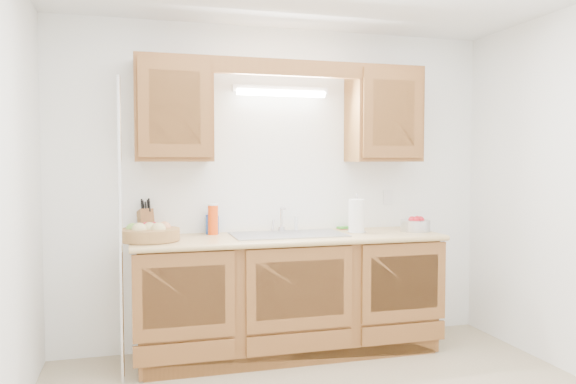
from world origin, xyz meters
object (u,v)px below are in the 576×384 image
object	(u,v)px
paper_towel	(357,216)
knife_block	(146,222)
fruit_basket	(150,233)
apple_bowl	(415,225)

from	to	relation	value
paper_towel	knife_block	bearing A→B (deg)	171.36
fruit_basket	paper_towel	distance (m)	1.55
fruit_basket	knife_block	xyz separation A→B (m)	(-0.02, 0.27, 0.05)
fruit_basket	paper_towel	world-z (taller)	paper_towel
knife_block	apple_bowl	xyz separation A→B (m)	(2.06, -0.26, -0.05)
knife_block	apple_bowl	size ratio (longest dim) A/B	1.05
fruit_basket	apple_bowl	xyz separation A→B (m)	(2.04, 0.01, -0.00)
knife_block	fruit_basket	bearing A→B (deg)	-99.58
apple_bowl	fruit_basket	bearing A→B (deg)	-179.80
knife_block	apple_bowl	bearing A→B (deg)	-20.62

